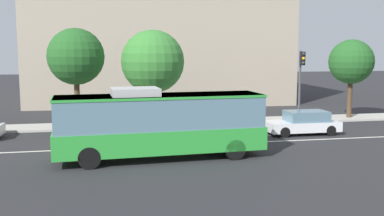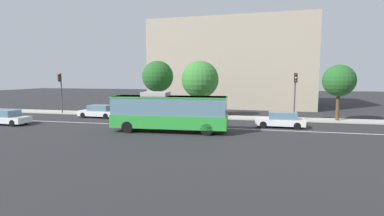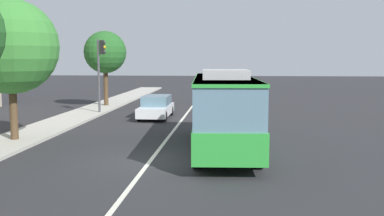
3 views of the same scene
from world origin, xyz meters
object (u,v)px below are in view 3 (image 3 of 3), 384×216
object	(u,v)px
traffic_light_mid_block	(101,63)
street_tree_kerbside_centre	(11,47)
transit_bus	(224,107)
street_tree_kerbside_left	(105,52)
sedan_white_behind	(156,107)

from	to	relation	value
traffic_light_mid_block	street_tree_kerbside_centre	xyz separation A→B (m)	(-10.51, 1.09, 0.87)
transit_bus	street_tree_kerbside_left	size ratio (longest dim) A/B	1.67
traffic_light_mid_block	street_tree_kerbside_left	world-z (taller)	street_tree_kerbside_left
transit_bus	street_tree_kerbside_centre	xyz separation A→B (m)	(0.74, 9.78, 2.63)
sedan_white_behind	traffic_light_mid_block	xyz separation A→B (m)	(1.67, 4.15, 2.84)
sedan_white_behind	street_tree_kerbside_left	world-z (taller)	street_tree_kerbside_left
transit_bus	street_tree_kerbside_left	distance (m)	18.60
sedan_white_behind	street_tree_kerbside_left	size ratio (longest dim) A/B	0.75
street_tree_kerbside_left	street_tree_kerbside_centre	world-z (taller)	street_tree_kerbside_centre
traffic_light_mid_block	street_tree_kerbside_centre	distance (m)	10.60
transit_bus	sedan_white_behind	xyz separation A→B (m)	(9.58, 4.54, -1.09)
street_tree_kerbside_left	street_tree_kerbside_centre	bearing A→B (deg)	179.39
transit_bus	sedan_white_behind	bearing A→B (deg)	22.19
street_tree_kerbside_left	street_tree_kerbside_centre	xyz separation A→B (m)	(-14.97, 0.16, 0.09)
traffic_light_mid_block	transit_bus	bearing A→B (deg)	-55.51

